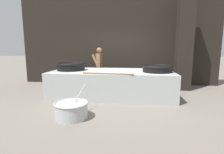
{
  "coord_description": "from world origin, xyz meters",
  "views": [
    {
      "loc": [
        0.64,
        -5.7,
        1.56
      ],
      "look_at": [
        0.0,
        0.0,
        0.63
      ],
      "focal_mm": 28.0,
      "sensor_mm": 36.0,
      "label": 1
    }
  ],
  "objects_px": {
    "giant_wok_near": "(71,66)",
    "prep_bowl_vegetables": "(71,109)",
    "giant_wok_far": "(157,68)",
    "cook": "(99,66)"
  },
  "relations": [
    {
      "from": "giant_wok_near",
      "to": "giant_wok_far",
      "type": "height_order",
      "value": "giant_wok_near"
    },
    {
      "from": "giant_wok_far",
      "to": "cook",
      "type": "distance_m",
      "value": 2.54
    },
    {
      "from": "cook",
      "to": "giant_wok_far",
      "type": "bearing_deg",
      "value": 150.62
    },
    {
      "from": "giant_wok_near",
      "to": "cook",
      "type": "bearing_deg",
      "value": 59.84
    },
    {
      "from": "prep_bowl_vegetables",
      "to": "giant_wok_far",
      "type": "bearing_deg",
      "value": 41.64
    },
    {
      "from": "giant_wok_far",
      "to": "cook",
      "type": "relative_size",
      "value": 0.58
    },
    {
      "from": "prep_bowl_vegetables",
      "to": "cook",
      "type": "bearing_deg",
      "value": 89.38
    },
    {
      "from": "cook",
      "to": "prep_bowl_vegetables",
      "type": "relative_size",
      "value": 1.64
    },
    {
      "from": "giant_wok_far",
      "to": "prep_bowl_vegetables",
      "type": "xyz_separation_m",
      "value": [
        -2.14,
        -1.91,
        -0.75
      ]
    },
    {
      "from": "giant_wok_near",
      "to": "prep_bowl_vegetables",
      "type": "distance_m",
      "value": 2.3
    }
  ]
}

